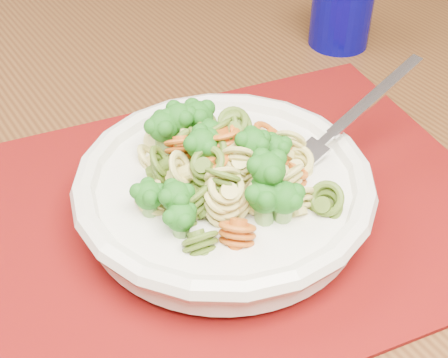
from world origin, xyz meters
name	(u,v)px	position (x,y,z in m)	size (l,w,h in m)	color
dining_table	(208,251)	(0.16, 0.20, 0.67)	(1.60, 1.16, 0.77)	#563418
placemat	(234,209)	(0.17, 0.14, 0.77)	(0.44, 0.34, 0.00)	#640F04
pasta_bowl	(224,189)	(0.16, 0.14, 0.80)	(0.25, 0.25, 0.05)	silver
pasta_broccoli_heap	(224,173)	(0.16, 0.14, 0.82)	(0.21, 0.21, 0.06)	tan
fork	(310,153)	(0.23, 0.14, 0.82)	(0.19, 0.02, 0.01)	silver
tumbler	(342,8)	(0.41, 0.36, 0.82)	(0.07, 0.07, 0.09)	#050459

